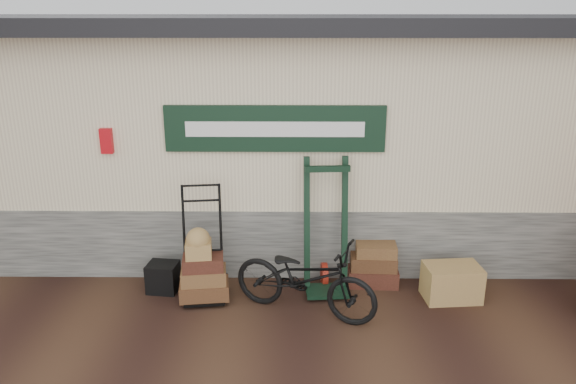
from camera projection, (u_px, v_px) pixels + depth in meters
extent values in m
plane|color=black|center=(300.00, 318.00, 6.27)|extent=(80.00, 80.00, 0.00)
cube|color=#4C4C47|center=(299.00, 200.00, 8.75)|extent=(14.00, 3.54, 0.90)
cube|color=beige|center=(299.00, 104.00, 8.28)|extent=(14.00, 3.50, 2.10)
cube|color=black|center=(300.00, 23.00, 7.78)|extent=(14.40, 4.10, 0.20)
cube|color=black|center=(275.00, 129.00, 6.59)|extent=(2.60, 0.06, 0.55)
cube|color=white|center=(275.00, 129.00, 6.56)|extent=(2.10, 0.01, 0.18)
cube|color=red|center=(107.00, 141.00, 6.66)|extent=(0.14, 0.10, 0.30)
cube|color=brown|center=(452.00, 282.00, 6.64)|extent=(0.68, 0.48, 0.42)
cube|color=black|center=(163.00, 277.00, 6.83)|extent=(0.39, 0.35, 0.36)
imported|color=black|center=(305.00, 274.00, 6.22)|extent=(1.22, 1.79, 0.98)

